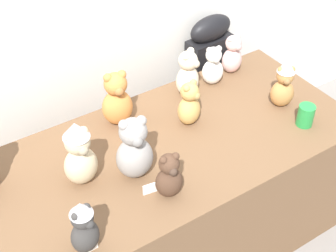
% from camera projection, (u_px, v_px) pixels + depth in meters
% --- Properties ---
extents(display_table, '(1.83, 0.84, 0.76)m').
position_uv_depth(display_table, '(168.00, 200.00, 2.50)').
color(display_table, brown).
rests_on(display_table, ground_plane).
extents(instrument_case, '(0.29, 0.14, 1.00)m').
position_uv_depth(instrument_case, '(207.00, 88.00, 3.04)').
color(instrument_case, black).
rests_on(instrument_case, ground_plane).
extents(teddy_bear_honey, '(0.15, 0.14, 0.24)m').
position_uv_depth(teddy_bear_honey, '(189.00, 104.00, 2.32)').
color(teddy_bear_honey, tan).
rests_on(teddy_bear_honey, display_table).
extents(teddy_bear_blush, '(0.13, 0.11, 0.23)m').
position_uv_depth(teddy_bear_blush, '(232.00, 55.00, 2.66)').
color(teddy_bear_blush, beige).
rests_on(teddy_bear_blush, display_table).
extents(teddy_bear_snow, '(0.14, 0.12, 0.22)m').
position_uv_depth(teddy_bear_snow, '(213.00, 67.00, 2.58)').
color(teddy_bear_snow, white).
rests_on(teddy_bear_snow, display_table).
extents(teddy_bear_sand, '(0.15, 0.13, 0.32)m').
position_uv_depth(teddy_bear_sand, '(79.00, 154.00, 1.99)').
color(teddy_bear_sand, '#CCB78E').
rests_on(teddy_bear_sand, display_table).
extents(teddy_bear_cream, '(0.17, 0.17, 0.26)m').
position_uv_depth(teddy_bear_cream, '(188.00, 74.00, 2.49)').
color(teddy_bear_cream, beige).
rests_on(teddy_bear_cream, display_table).
extents(teddy_bear_cocoa, '(0.13, 0.12, 0.22)m').
position_uv_depth(teddy_bear_cocoa, '(169.00, 177.00, 1.96)').
color(teddy_bear_cocoa, '#4C3323').
rests_on(teddy_bear_cocoa, display_table).
extents(teddy_bear_ash, '(0.18, 0.16, 0.31)m').
position_uv_depth(teddy_bear_ash, '(134.00, 150.00, 2.03)').
color(teddy_bear_ash, gray).
rests_on(teddy_bear_ash, display_table).
extents(teddy_bear_charcoal, '(0.14, 0.13, 0.25)m').
position_uv_depth(teddy_bear_charcoal, '(84.00, 227.00, 1.75)').
color(teddy_bear_charcoal, '#383533').
rests_on(teddy_bear_charcoal, display_table).
extents(teddy_bear_caramel, '(0.15, 0.15, 0.26)m').
position_uv_depth(teddy_bear_caramel, '(284.00, 85.00, 2.41)').
color(teddy_bear_caramel, '#B27A42').
rests_on(teddy_bear_caramel, display_table).
extents(teddy_bear_ginger, '(0.17, 0.15, 0.29)m').
position_uv_depth(teddy_bear_ginger, '(117.00, 100.00, 2.30)').
color(teddy_bear_ginger, '#D17F3D').
rests_on(teddy_bear_ginger, display_table).
extents(party_cup_green, '(0.08, 0.08, 0.11)m').
position_uv_depth(party_cup_green, '(306.00, 115.00, 2.34)').
color(party_cup_green, '#238C3D').
rests_on(party_cup_green, display_table).
extents(name_card_front_left, '(0.07, 0.01, 0.05)m').
position_uv_depth(name_card_front_left, '(89.00, 247.00, 1.80)').
color(name_card_front_left, white).
rests_on(name_card_front_left, display_table).
extents(name_card_front_middle, '(0.07, 0.02, 0.05)m').
position_uv_depth(name_card_front_middle, '(151.00, 188.00, 2.02)').
color(name_card_front_middle, white).
rests_on(name_card_front_middle, display_table).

